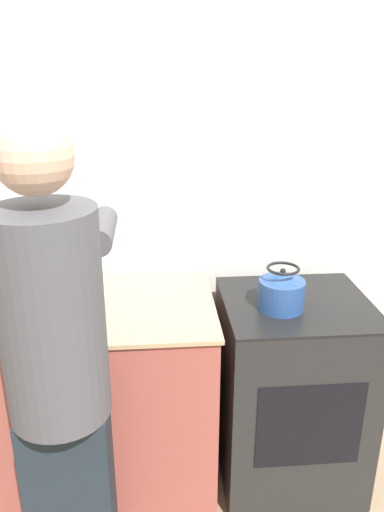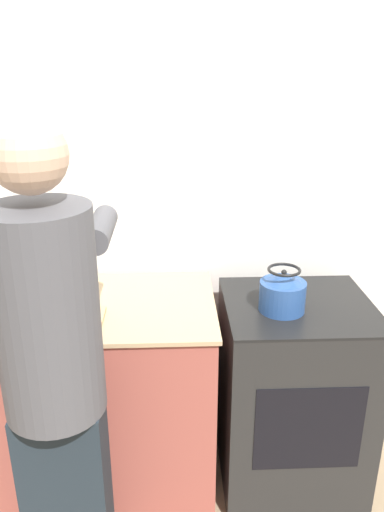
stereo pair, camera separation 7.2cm
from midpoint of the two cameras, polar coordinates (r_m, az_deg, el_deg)
wall_back at (r=2.39m, az=-6.14°, el=6.95°), size 8.00×0.05×2.60m
counter at (r=2.44m, az=-14.31°, el=-15.13°), size 1.44×0.66×0.92m
oven at (r=2.44m, az=12.18°, el=-15.04°), size 0.64×0.59×0.92m
person at (r=1.70m, az=-14.28°, el=-12.31°), size 0.37×0.60×1.76m
cutting_board at (r=2.05m, az=-13.41°, el=-7.06°), size 0.31×0.19×0.02m
knife at (r=2.03m, az=-13.69°, el=-7.03°), size 0.24×0.09×0.01m
kettle at (r=2.10m, az=11.28°, el=-4.15°), size 0.19×0.19×0.19m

